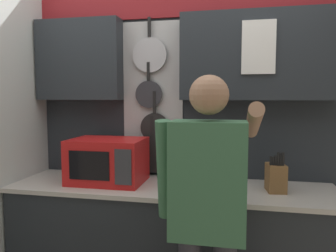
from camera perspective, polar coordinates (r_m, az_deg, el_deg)
base_cabinet_counter at (r=2.43m, az=0.49°, el=-20.78°), size 2.20×0.60×0.91m
back_wall_unit at (r=2.45m, az=2.10°, el=4.47°), size 2.77×0.22×2.47m
microwave at (r=2.36m, az=-10.44°, el=-5.94°), size 0.51×0.37×0.31m
knife_block at (r=2.22m, az=18.26°, el=-8.47°), size 0.13×0.16×0.26m
utensil_crock at (r=2.21m, az=7.74°, el=-8.26°), size 0.10×0.10×0.36m
person at (r=1.74m, az=6.96°, el=-13.39°), size 0.54×0.63×1.62m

